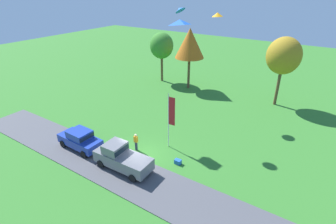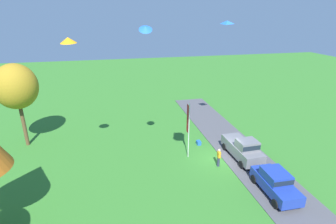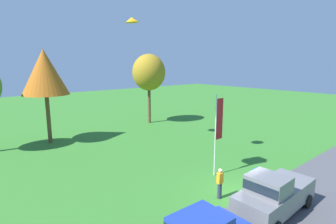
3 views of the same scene
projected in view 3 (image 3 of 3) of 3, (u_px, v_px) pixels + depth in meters
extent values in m
plane|color=#337528|center=(240.00, 197.00, 14.51)|extent=(120.00, 120.00, 0.00)
cube|color=#4C4C51|center=(282.00, 216.00, 12.72)|extent=(36.00, 4.40, 0.06)
cube|color=slate|center=(275.00, 196.00, 12.82)|extent=(5.04, 2.01, 1.00)
cube|color=slate|center=(268.00, 184.00, 12.13)|extent=(1.54, 1.79, 0.80)
cube|color=#19232D|center=(268.00, 184.00, 12.13)|extent=(1.57, 1.76, 0.44)
cylinder|color=black|center=(239.00, 211.00, 12.46)|extent=(0.69, 0.26, 0.68)
cylinder|color=black|center=(307.00, 201.00, 13.35)|extent=(0.69, 0.26, 0.68)
cylinder|color=black|center=(273.00, 189.00, 14.68)|extent=(0.69, 0.26, 0.68)
cylinder|color=#2D334C|center=(220.00, 191.00, 14.37)|extent=(0.24, 0.24, 0.88)
cube|color=orange|center=(220.00, 178.00, 14.24)|extent=(0.36, 0.22, 0.60)
sphere|color=beige|center=(220.00, 171.00, 14.16)|extent=(0.22, 0.22, 0.22)
cylinder|color=brown|center=(49.00, 119.00, 24.18)|extent=(0.36, 0.36, 4.53)
cone|color=#B25B19|center=(45.00, 72.00, 23.40)|extent=(4.07, 4.07, 4.07)
cylinder|color=brown|center=(149.00, 105.00, 32.59)|extent=(0.36, 0.36, 4.47)
ellipsoid|color=olive|center=(149.00, 72.00, 31.85)|extent=(4.02, 4.02, 4.42)
cylinder|color=silver|center=(215.00, 136.00, 16.95)|extent=(0.08, 0.08, 5.39)
cube|color=red|center=(219.00, 119.00, 16.98)|extent=(0.64, 0.04, 2.69)
cube|color=blue|center=(256.00, 172.00, 17.41)|extent=(0.56, 0.40, 0.40)
cone|color=orange|center=(132.00, 20.00, 22.48)|extent=(1.53, 1.51, 0.51)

